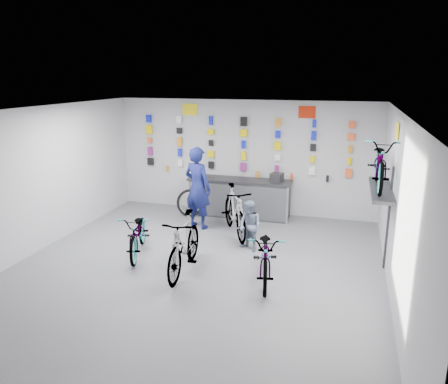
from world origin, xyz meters
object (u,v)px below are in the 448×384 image
(clerk, at_px, (198,188))
(customer, at_px, (250,226))
(bike_center, at_px, (184,244))
(bike_service, at_px, (235,211))
(counter, at_px, (239,198))
(bike_right, at_px, (266,255))
(bike_left, at_px, (138,233))

(clerk, bearing_deg, customer, 163.44)
(bike_center, relative_size, bike_service, 0.98)
(counter, distance_m, bike_right, 3.74)
(counter, distance_m, customer, 2.35)
(clerk, relative_size, customer, 1.83)
(bike_left, bearing_deg, customer, 2.72)
(bike_right, bearing_deg, bike_left, 160.27)
(bike_right, relative_size, bike_service, 0.95)
(bike_center, height_order, bike_service, bike_service)
(bike_center, xyz_separation_m, bike_service, (0.39, 2.19, 0.01))
(bike_service, distance_m, customer, 0.97)
(bike_left, relative_size, bike_right, 0.95)
(bike_left, xyz_separation_m, bike_center, (1.23, -0.55, 0.11))
(bike_right, height_order, bike_service, bike_service)
(bike_service, bearing_deg, counter, 71.47)
(customer, bearing_deg, bike_service, 155.26)
(bike_right, distance_m, clerk, 3.22)
(bike_center, bearing_deg, customer, 52.08)
(bike_service, xyz_separation_m, clerk, (-1.00, 0.28, 0.41))
(bike_right, bearing_deg, counter, 100.72)
(counter, distance_m, bike_left, 3.35)
(customer, bearing_deg, bike_center, -92.79)
(counter, relative_size, bike_center, 1.43)
(bike_right, bearing_deg, bike_service, 107.80)
(bike_service, bearing_deg, bike_left, -163.16)
(bike_service, xyz_separation_m, customer, (0.54, -0.80, -0.04))
(counter, bearing_deg, clerk, -123.79)
(bike_service, relative_size, clerk, 0.97)
(counter, relative_size, bike_right, 1.47)
(clerk, xyz_separation_m, customer, (1.54, -1.09, -0.45))
(bike_service, bearing_deg, bike_center, -128.67)
(counter, height_order, customer, customer)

